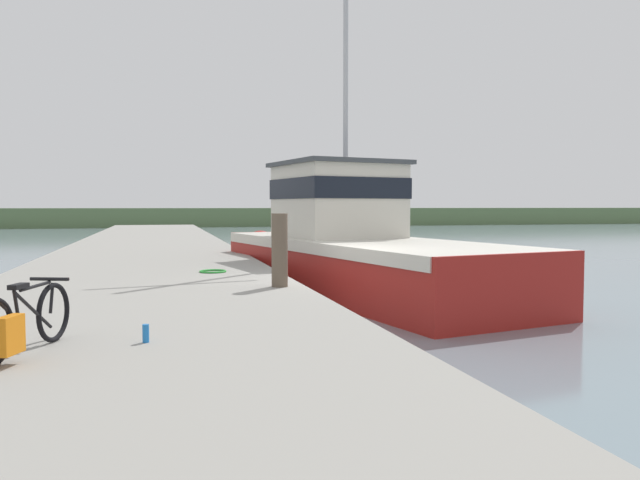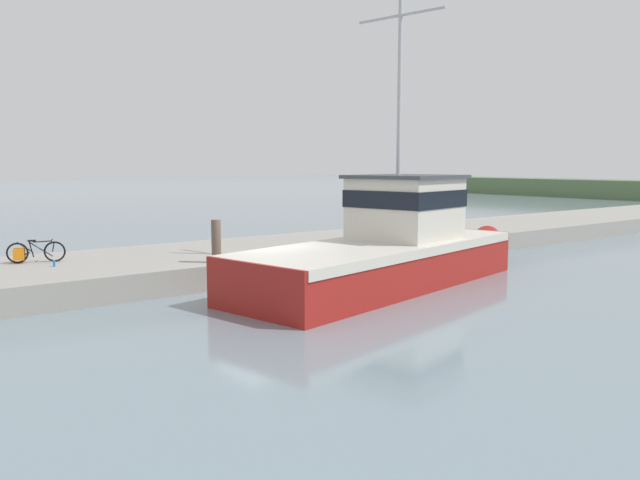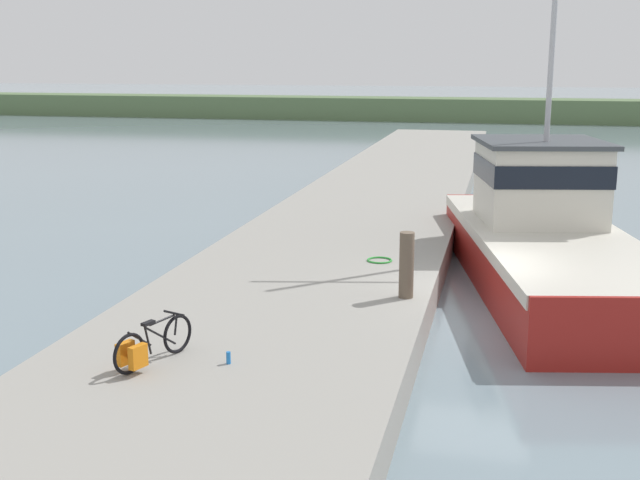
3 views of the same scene
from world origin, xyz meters
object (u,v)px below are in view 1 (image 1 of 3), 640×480
object	(u,v)px
fishing_boat_main	(351,245)
water_bottle_by_bike	(146,333)
bicycle_touring	(16,324)
mooring_post	(280,250)

from	to	relation	value
fishing_boat_main	water_bottle_by_bike	xyz separation A→B (m)	(-5.30, -9.29, -0.35)
water_bottle_by_bike	bicycle_touring	bearing A→B (deg)	-162.51
fishing_boat_main	water_bottle_by_bike	world-z (taller)	fishing_boat_main
fishing_boat_main	bicycle_touring	size ratio (longest dim) A/B	8.06
fishing_boat_main	bicycle_touring	xyz separation A→B (m)	(-6.54, -9.68, -0.11)
bicycle_touring	water_bottle_by_bike	bearing A→B (deg)	37.16
fishing_boat_main	mooring_post	bearing A→B (deg)	-132.81
bicycle_touring	mooring_post	distance (m)	5.98
fishing_boat_main	water_bottle_by_bike	size ratio (longest dim) A/B	66.76
mooring_post	bicycle_touring	bearing A→B (deg)	-126.96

